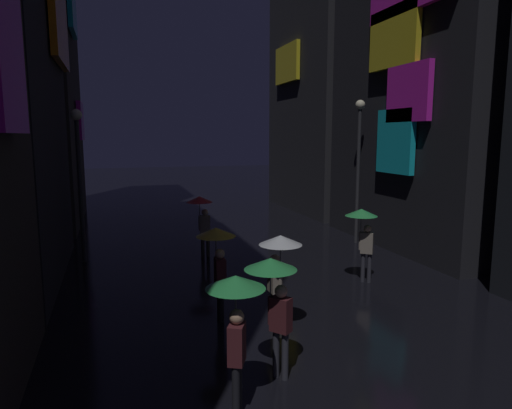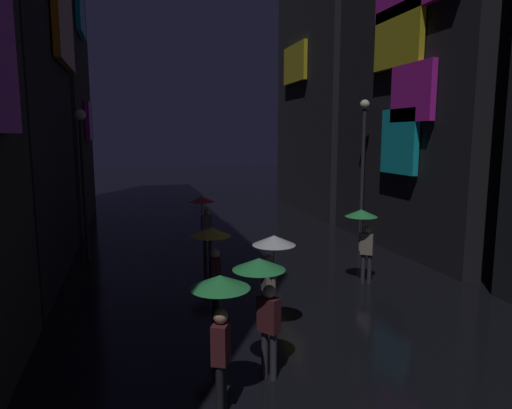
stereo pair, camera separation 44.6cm
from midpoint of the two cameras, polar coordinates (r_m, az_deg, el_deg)
building_right_mid at (r=18.53m, az=20.62°, el=14.24°), size 4.25×8.37×12.25m
pedestrian_midstreet_centre_clear at (r=9.56m, az=1.50°, el=-6.44°), size 0.90×0.90×2.12m
pedestrian_midstreet_left_yellow at (r=10.29m, az=-6.12°, el=-5.41°), size 0.90×0.90×2.12m
pedestrian_near_crossing_red at (r=15.60m, az=-7.68°, el=-0.62°), size 0.90×0.90×2.12m
pedestrian_foreground_left_green at (r=6.88m, az=-4.43°, el=-12.58°), size 0.90×0.90×2.12m
pedestrian_foreground_right_green at (r=13.12m, az=12.29°, el=-2.49°), size 0.90×0.90×2.12m
pedestrian_far_right_green at (r=7.80m, az=0.59°, el=-9.95°), size 0.90×0.90×2.12m
streetlamp_left_far at (r=15.86m, az=-22.00°, el=4.41°), size 0.36×0.36×4.99m
streetlamp_right_far at (r=17.85m, az=12.00°, el=6.11°), size 0.36×0.36×5.48m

